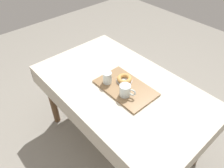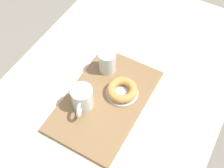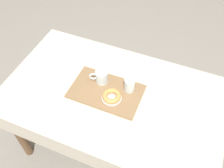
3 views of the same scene
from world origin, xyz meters
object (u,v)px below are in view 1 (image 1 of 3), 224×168
at_px(dining_table, 121,94).
at_px(water_glass_near, 107,78).
at_px(donut_plate_left, 124,81).
at_px(sugar_donut_left, 124,79).
at_px(serving_tray, 125,88).
at_px(tea_mug_left, 125,91).

relative_size(dining_table, water_glass_near, 15.37).
bearing_deg(donut_plate_left, sugar_donut_left, 0.00).
height_order(serving_tray, sugar_donut_left, sugar_donut_left).
relative_size(dining_table, tea_mug_left, 11.81).
xyz_separation_m(tea_mug_left, sugar_donut_left, (-0.12, 0.11, -0.02)).
distance_m(dining_table, water_glass_near, 0.19).
xyz_separation_m(water_glass_near, donut_plate_left, (0.08, 0.11, -0.04)).
distance_m(water_glass_near, donut_plate_left, 0.14).
distance_m(tea_mug_left, donut_plate_left, 0.16).
distance_m(serving_tray, sugar_donut_left, 0.08).
bearing_deg(tea_mug_left, serving_tray, 134.81).
distance_m(serving_tray, water_glass_near, 0.16).
distance_m(water_glass_near, sugar_donut_left, 0.14).
relative_size(dining_table, serving_tray, 3.12).
distance_m(donut_plate_left, sugar_donut_left, 0.02).
bearing_deg(donut_plate_left, water_glass_near, -125.23).
xyz_separation_m(serving_tray, water_glass_near, (-0.14, -0.07, 0.05)).
height_order(serving_tray, water_glass_near, water_glass_near).
bearing_deg(water_glass_near, tea_mug_left, 1.42).
bearing_deg(dining_table, water_glass_near, -143.27).
relative_size(tea_mug_left, donut_plate_left, 0.95).
distance_m(tea_mug_left, sugar_donut_left, 0.16).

